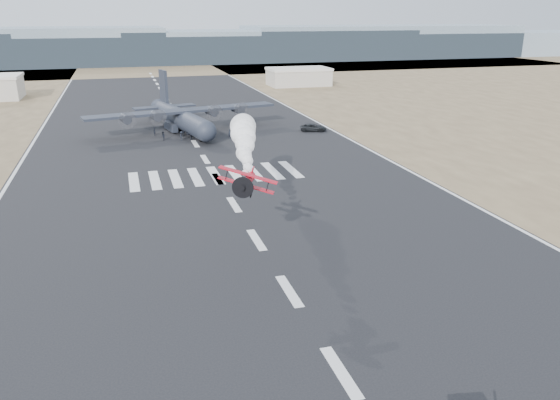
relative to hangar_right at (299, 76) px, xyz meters
name	(u,v)px	position (x,y,z in m)	size (l,w,h in m)	color
ground	(341,372)	(-46.00, -150.00, -3.01)	(500.00, 500.00, 0.00)	black
scrub_far	(147,68)	(-46.00, 80.00, -3.01)	(500.00, 80.00, 0.00)	brown
runway_markings	(205,159)	(-46.00, -90.00, -3.00)	(60.00, 260.00, 0.01)	silver
ridge_seg_d	(142,49)	(-46.00, 110.00, 3.49)	(150.00, 50.00, 13.00)	slate
ridge_seg_e	(268,45)	(19.00, 110.00, 4.49)	(150.00, 50.00, 15.00)	slate
ridge_seg_f	(380,41)	(84.00, 110.00, 5.49)	(150.00, 50.00, 17.00)	slate
ridge_seg_g	(480,43)	(149.00, 110.00, 3.49)	(150.00, 50.00, 13.00)	slate
hangar_right	(299,76)	(0.00, 0.00, 0.00)	(20.50, 12.50, 5.90)	#AAA397
aerobatic_biplane	(248,181)	(-48.34, -132.54, 5.76)	(5.37, 5.05, 2.75)	red
smoke_trail	(244,135)	(-44.46, -113.65, 5.91)	(6.29, 22.75, 3.44)	white
transport_aircraft	(181,117)	(-47.10, -65.04, -0.05)	(39.63, 32.44, 11.49)	#212432
support_vehicle	(313,128)	(-20.71, -73.29, -2.25)	(2.50, 5.43, 1.51)	black
crew_a	(230,134)	(-38.88, -75.59, -2.08)	(0.68, 0.56, 1.86)	black
crew_b	(163,136)	(-51.54, -73.41, -2.14)	(0.85, 0.52, 1.74)	black
crew_c	(181,136)	(-48.13, -74.48, -2.11)	(1.16, 0.54, 1.80)	black
crew_d	(183,132)	(-47.30, -70.52, -2.14)	(1.02, 0.52, 1.73)	black
crew_e	(188,130)	(-46.26, -69.53, -2.08)	(0.91, 0.56, 1.86)	black
crew_f	(191,135)	(-46.15, -73.84, -2.17)	(1.56, 0.50, 1.68)	black
crew_g	(154,131)	(-52.81, -68.13, -2.19)	(0.60, 0.49, 1.65)	black
crew_h	(201,136)	(-44.45, -75.52, -2.07)	(0.91, 0.56, 1.87)	black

